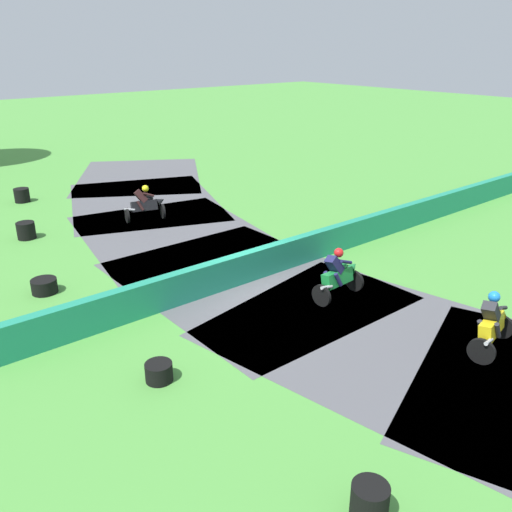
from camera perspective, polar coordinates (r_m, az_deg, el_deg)
The scene contains 11 objects.
ground_plane at distance 15.79m, azimuth -0.92°, elevation -2.62°, with size 120.00×120.00×0.00m, color #4C933D.
track_asphalt at distance 16.82m, azimuth 3.69°, elevation -1.06°, with size 11.79×37.81×0.01m.
safety_barrier at distance 19.06m, azimuth 11.41°, elevation 2.77°, with size 0.30×24.75×0.90m, color #1E8466.
motorcycle_lead_black at distance 21.48m, azimuth -11.64°, elevation 5.45°, with size 1.73×1.12×1.43m.
motorcycle_chase_green at distance 14.74m, azimuth 8.82°, elevation -1.95°, with size 1.68×0.78×1.43m.
motorcycle_trailing_yellow at distance 13.28m, azimuth 23.87°, elevation -6.48°, with size 1.68×0.97×1.42m.
tire_stack_near at distance 25.67m, azimuth -23.63°, elevation 5.94°, with size 0.64×0.64×0.60m.
tire_stack_mid_a at distance 20.73m, azimuth -23.26°, elevation 2.51°, with size 0.63×0.63×0.60m.
tire_stack_mid_b at distance 16.10m, azimuth -21.59°, elevation -2.98°, with size 0.70×0.70×0.40m.
tire_stack_far at distance 11.50m, azimuth -10.28°, elevation -12.03°, with size 0.57×0.57×0.40m.
tire_stack_extra_a at distance 8.75m, azimuth 11.97°, elevation -24.25°, with size 0.57×0.57×0.60m.
Camera 1 is at (-8.89, -11.29, 6.54)m, focal length 37.62 mm.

